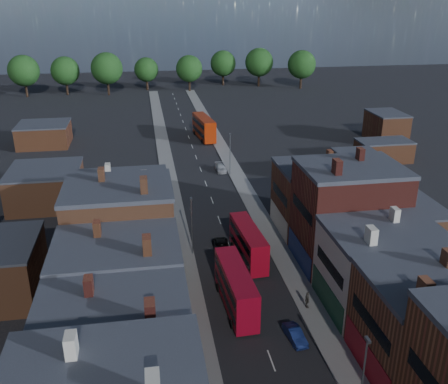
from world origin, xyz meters
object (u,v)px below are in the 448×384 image
object	(u,v)px
bus_0	(236,288)
bus_1	(248,243)
car_2	(222,246)
car_3	(221,168)
ped_3	(307,300)
bus_2	(204,127)
ped_1	(183,311)
car_1	(295,335)

from	to	relation	value
bus_0	bus_1	distance (m)	10.92
car_2	car_3	xyz separation A→B (m)	(4.96, 31.99, 0.01)
bus_0	ped_3	world-z (taller)	bus_0
bus_2	ped_3	size ratio (longest dim) A/B	6.50
ped_3	car_2	bearing A→B (deg)	25.78
car_2	ped_3	xyz separation A→B (m)	(7.20, -14.69, 0.43)
ped_1	car_1	bearing A→B (deg)	147.75
bus_1	bus_0	bearing A→B (deg)	-113.19
bus_2	ped_3	xyz separation A→B (m)	(2.50, -70.41, -1.76)
bus_0	bus_1	size ratio (longest dim) A/B	1.04
car_3	bus_2	bearing A→B (deg)	88.93
bus_0	ped_3	xyz separation A→B (m)	(7.76, -1.44, -1.49)
bus_2	car_1	bearing A→B (deg)	-97.44
ped_1	bus_0	bearing A→B (deg)	-175.62
ped_3	car_3	bearing A→B (deg)	2.42
ped_3	car_1	bearing A→B (deg)	149.74
car_1	car_2	distance (m)	20.20
bus_0	car_2	bearing A→B (deg)	84.71
bus_1	bus_2	distance (m)	58.68
bus_1	ped_1	bearing A→B (deg)	-134.08
bus_0	car_2	size ratio (longest dim) A/B	2.40
bus_2	ped_3	world-z (taller)	bus_2
car_2	bus_1	bearing A→B (deg)	-43.15
bus_2	car_3	distance (m)	23.82
car_1	ped_1	size ratio (longest dim) A/B	2.29
car_2	ped_3	bearing A→B (deg)	-62.90
ped_1	ped_3	world-z (taller)	ped_3
bus_1	car_1	distance (m)	16.95
car_2	ped_3	world-z (taller)	ped_3
car_1	bus_0	bearing A→B (deg)	119.32
car_3	ped_3	size ratio (longest dim) A/B	2.36
bus_2	car_3	bearing A→B (deg)	-96.50
bus_2	car_1	xyz separation A→B (m)	(-0.40, -75.46, -2.21)
bus_2	ped_1	size ratio (longest dim) A/B	7.45
bus_0	bus_2	world-z (taller)	bus_2
car_1	car_2	xyz separation A→B (m)	(-4.30, 19.74, 0.01)
car_1	car_3	xyz separation A→B (m)	(0.67, 51.73, 0.02)
car_1	ped_3	distance (m)	5.84
ped_1	bus_1	bearing A→B (deg)	-135.42
bus_1	bus_2	size ratio (longest dim) A/B	0.86
car_2	bus_2	bearing A→B (deg)	86.17
car_2	car_3	bearing A→B (deg)	82.18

